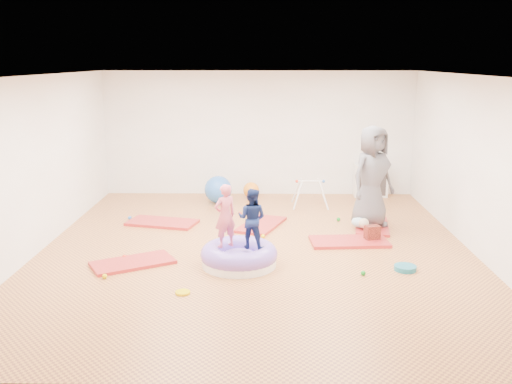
{
  "coord_description": "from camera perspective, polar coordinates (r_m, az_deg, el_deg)",
  "views": [
    {
      "loc": [
        0.16,
        -8.87,
        3.03
      ],
      "look_at": [
        0.0,
        0.3,
        0.9
      ],
      "focal_mm": 40.0,
      "sensor_mm": 36.0,
      "label": 1
    }
  ],
  "objects": [
    {
      "name": "yellow_toy",
      "position": [
        7.76,
        -7.34,
        -9.93
      ],
      "size": [
        0.2,
        0.2,
        0.03
      ],
      "primitive_type": "cylinder",
      "color": "#E3CA00",
      "rests_on": "ground"
    },
    {
      "name": "infant",
      "position": [
        10.5,
        10.6,
        -2.99
      ],
      "size": [
        0.39,
        0.39,
        0.23
      ],
      "color": "#A4CCDC",
      "rests_on": "gym_mat_rear_right"
    },
    {
      "name": "gym_mat_rear_right",
      "position": [
        10.8,
        11.51,
        -3.36
      ],
      "size": [
        0.77,
        1.26,
        0.05
      ],
      "primitive_type": "cube",
      "rotation": [
        0.0,
        0.0,
        1.42
      ],
      "color": "#BC2540",
      "rests_on": "ground"
    },
    {
      "name": "room",
      "position": [
        9.02,
        -0.03,
        2.66
      ],
      "size": [
        7.01,
        8.01,
        2.81
      ],
      "color": "#D18C3F",
      "rests_on": "ground"
    },
    {
      "name": "inflatable_cushion",
      "position": [
        8.65,
        -1.71,
        -6.45
      ],
      "size": [
        1.16,
        1.16,
        0.37
      ],
      "rotation": [
        0.0,
        0.0,
        -0.25
      ],
      "color": "white",
      "rests_on": "ground"
    },
    {
      "name": "child_pink",
      "position": [
        8.49,
        -3.12,
        -2.06
      ],
      "size": [
        0.42,
        0.39,
        0.97
      ],
      "primitive_type": "imported",
      "rotation": [
        0.0,
        0.0,
        3.72
      ],
      "color": "#D95B70",
      "rests_on": "inflatable_cushion"
    },
    {
      "name": "exercise_ball_blue",
      "position": [
        12.35,
        -3.8,
        0.25
      ],
      "size": [
        0.59,
        0.59,
        0.59
      ],
      "primitive_type": "sphere",
      "color": "blue",
      "rests_on": "ground"
    },
    {
      "name": "infant_play_gym",
      "position": [
        11.99,
        5.42,
        0.27
      ],
      "size": [
        0.75,
        0.71,
        0.57
      ],
      "rotation": [
        0.0,
        0.0,
        -0.24
      ],
      "color": "white",
      "rests_on": "ground"
    },
    {
      "name": "child_navy",
      "position": [
        8.43,
        -0.42,
        -2.34
      ],
      "size": [
        0.53,
        0.46,
        0.91
      ],
      "primitive_type": "imported",
      "rotation": [
        0.0,
        0.0,
        2.83
      ],
      "color": "#101D4E",
      "rests_on": "inflatable_cushion"
    },
    {
      "name": "gym_mat_center_back",
      "position": [
        10.67,
        0.51,
        -3.29
      ],
      "size": [
        1.0,
        1.35,
        0.05
      ],
      "primitive_type": "cube",
      "rotation": [
        0.0,
        0.0,
        1.21
      ],
      "color": "#BC2540",
      "rests_on": "ground"
    },
    {
      "name": "adult_caregiver",
      "position": [
        10.51,
        11.54,
        1.51
      ],
      "size": [
        1.08,
        0.99,
        1.85
      ],
      "primitive_type": "imported",
      "rotation": [
        0.0,
        0.0,
        0.6
      ],
      "color": "#55535A",
      "rests_on": "gym_mat_rear_right"
    },
    {
      "name": "cube_shelf",
      "position": [
        13.16,
        11.38,
        1.15
      ],
      "size": [
        0.74,
        0.36,
        0.74
      ],
      "color": "white",
      "rests_on": "ground"
    },
    {
      "name": "exercise_ball_orange",
      "position": [
        12.8,
        -0.49,
        0.2
      ],
      "size": [
        0.36,
        0.36,
        0.36
      ],
      "primitive_type": "sphere",
      "color": "orange",
      "rests_on": "ground"
    },
    {
      "name": "ball_pit_balls",
      "position": [
        9.77,
        -2.92,
        -4.78
      ],
      "size": [
        4.13,
        3.5,
        0.07
      ],
      "color": "red",
      "rests_on": "ground"
    },
    {
      "name": "gym_mat_mid_left",
      "position": [
        10.95,
        -9.36,
        -3.03
      ],
      "size": [
        1.4,
        0.93,
        0.05
      ],
      "primitive_type": "cube",
      "rotation": [
        0.0,
        0.0,
        -0.24
      ],
      "color": "#BC2540",
      "rests_on": "ground"
    },
    {
      "name": "balance_disc",
      "position": [
        8.76,
        14.7,
        -7.36
      ],
      "size": [
        0.33,
        0.33,
        0.07
      ],
      "primitive_type": "cylinder",
      "color": "#1A6C86",
      "rests_on": "ground"
    },
    {
      "name": "backpack",
      "position": [
        9.93,
        11.54,
        -4.11
      ],
      "size": [
        0.28,
        0.22,
        0.29
      ],
      "primitive_type": "cube",
      "rotation": [
        0.0,
        0.0,
        0.31
      ],
      "color": "#B13723",
      "rests_on": "ground"
    },
    {
      "name": "gym_mat_right",
      "position": [
        9.82,
        9.31,
        -4.92
      ],
      "size": [
        1.34,
        0.74,
        0.05
      ],
      "primitive_type": "cube",
      "rotation": [
        0.0,
        0.0,
        0.07
      ],
      "color": "#BC2540",
      "rests_on": "ground"
    },
    {
      "name": "gym_mat_front_left",
      "position": [
        8.92,
        -12.22,
        -6.92
      ],
      "size": [
        1.35,
        1.12,
        0.05
      ],
      "primitive_type": "cube",
      "rotation": [
        0.0,
        0.0,
        0.52
      ],
      "color": "#BC2540",
      "rests_on": "ground"
    }
  ]
}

